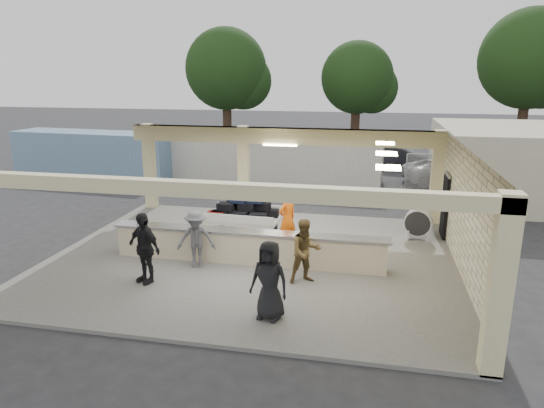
% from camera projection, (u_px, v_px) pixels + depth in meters
% --- Properties ---
extents(ground, '(120.00, 120.00, 0.00)m').
position_uv_depth(ground, '(252.00, 259.00, 14.82)').
color(ground, '#262528').
rests_on(ground, ground).
extents(pavilion, '(12.01, 10.00, 3.55)m').
position_uv_depth(pavilion, '(263.00, 212.00, 15.06)').
color(pavilion, '#5F5D58').
rests_on(pavilion, ground).
extents(baggage_counter, '(8.20, 0.58, 0.98)m').
position_uv_depth(baggage_counter, '(248.00, 247.00, 14.20)').
color(baggage_counter, beige).
rests_on(baggage_counter, pavilion).
extents(luggage_cart, '(2.46, 1.58, 1.40)m').
position_uv_depth(luggage_cart, '(243.00, 213.00, 16.61)').
color(luggage_cart, silver).
rests_on(luggage_cart, pavilion).
extents(drum_fan, '(0.98, 0.52, 1.04)m').
position_uv_depth(drum_fan, '(418.00, 223.00, 16.23)').
color(drum_fan, silver).
rests_on(drum_fan, pavilion).
extents(baggage_handler, '(0.71, 0.78, 1.89)m').
position_uv_depth(baggage_handler, '(287.00, 219.00, 15.36)').
color(baggage_handler, '#F15E0C').
rests_on(baggage_handler, pavilion).
extents(passenger_a, '(0.92, 0.71, 1.74)m').
position_uv_depth(passenger_a, '(305.00, 251.00, 12.76)').
color(passenger_a, brown).
rests_on(passenger_a, pavilion).
extents(passenger_b, '(1.20, 0.84, 1.92)m').
position_uv_depth(passenger_b, '(144.00, 248.00, 12.76)').
color(passenger_b, black).
rests_on(passenger_b, pavilion).
extents(passenger_c, '(1.15, 0.63, 1.68)m').
position_uv_depth(passenger_c, '(196.00, 239.00, 13.80)').
color(passenger_c, '#4B4C50').
rests_on(passenger_c, pavilion).
extents(passenger_d, '(0.96, 0.56, 1.84)m').
position_uv_depth(passenger_d, '(269.00, 280.00, 10.85)').
color(passenger_d, black).
rests_on(passenger_d, pavilion).
extents(car_white_a, '(4.89, 3.22, 1.28)m').
position_uv_depth(car_white_a, '(449.00, 171.00, 24.93)').
color(car_white_a, silver).
rests_on(car_white_a, ground).
extents(car_dark, '(4.24, 2.04, 1.36)m').
position_uv_depth(car_dark, '(399.00, 158.00, 28.70)').
color(car_dark, black).
rests_on(car_dark, ground).
extents(container_white, '(12.17, 3.18, 2.61)m').
position_uv_depth(container_white, '(267.00, 155.00, 25.72)').
color(container_white, silver).
rests_on(container_white, ground).
extents(container_blue, '(9.37, 2.93, 2.40)m').
position_uv_depth(container_blue, '(95.00, 154.00, 26.93)').
color(container_blue, '#7CA5C7').
rests_on(container_blue, ground).
extents(tree_left, '(6.60, 6.30, 9.00)m').
position_uv_depth(tree_left, '(231.00, 72.00, 37.71)').
color(tree_left, '#382619').
rests_on(tree_left, ground).
extents(tree_mid, '(6.00, 5.60, 8.00)m').
position_uv_depth(tree_mid, '(361.00, 81.00, 37.80)').
color(tree_mid, '#382619').
rests_on(tree_mid, ground).
extents(tree_right, '(7.20, 7.00, 10.00)m').
position_uv_depth(tree_right, '(534.00, 63.00, 34.18)').
color(tree_right, '#382619').
rests_on(tree_right, ground).
extents(adjacent_building, '(6.00, 8.00, 3.20)m').
position_uv_depth(adjacent_building, '(508.00, 162.00, 22.00)').
color(adjacent_building, beige).
rests_on(adjacent_building, ground).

